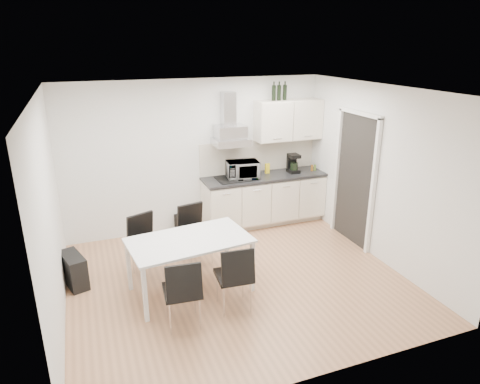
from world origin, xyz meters
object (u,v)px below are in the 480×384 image
at_px(kitchenette, 266,179).
at_px(chair_far_right, 196,235).
at_px(chair_near_left, 182,291).
at_px(floor_speaker, 181,223).
at_px(dining_table, 189,244).
at_px(chair_near_right, 234,276).
at_px(guitar_amp, 74,270).
at_px(chair_far_left, 148,246).

distance_m(kitchenette, chair_far_right, 1.91).
relative_size(chair_near_left, floor_speaker, 2.89).
distance_m(dining_table, floor_speaker, 2.02).
bearing_deg(dining_table, chair_near_right, -62.10).
bearing_deg(chair_near_right, chair_near_left, -166.92).
bearing_deg(chair_far_right, floor_speaker, -102.70).
xyz_separation_m(kitchenette, chair_near_left, (-2.12, -2.43, -0.39)).
xyz_separation_m(chair_near_right, guitar_amp, (-1.85, 1.27, -0.21)).
distance_m(chair_near_left, floor_speaker, 2.68).
height_order(chair_far_right, chair_near_right, same).
height_order(dining_table, chair_near_left, chair_near_left).
height_order(chair_far_right, chair_near_left, same).
bearing_deg(chair_far_left, chair_far_right, 167.82).
height_order(chair_far_right, floor_speaker, chair_far_right).
distance_m(chair_far_left, chair_near_left, 1.31).
xyz_separation_m(chair_far_right, chair_near_left, (-0.55, -1.42, 0.00)).
bearing_deg(floor_speaker, chair_far_right, -103.46).
distance_m(chair_far_left, chair_near_right, 1.46).
height_order(kitchenette, chair_near_right, kitchenette).
height_order(chair_near_left, guitar_amp, chair_near_left).
bearing_deg(floor_speaker, guitar_amp, -157.06).
xyz_separation_m(kitchenette, chair_far_left, (-2.30, -1.14, -0.39)).
height_order(kitchenette, dining_table, kitchenette).
relative_size(chair_far_left, chair_far_right, 1.00).
height_order(kitchenette, floor_speaker, kitchenette).
xyz_separation_m(chair_far_right, chair_near_right, (0.12, -1.31, 0.00)).
distance_m(dining_table, chair_near_right, 0.74).
bearing_deg(chair_far_right, chair_near_right, 84.08).
distance_m(chair_far_left, floor_speaker, 1.54).
bearing_deg(chair_near_right, chair_far_left, 129.48).
xyz_separation_m(dining_table, guitar_amp, (-1.45, 0.69, -0.45)).
distance_m(kitchenette, chair_near_left, 3.25).
bearing_deg(chair_near_left, chair_far_right, 73.52).
bearing_deg(guitar_amp, chair_far_right, -15.77).
distance_m(chair_far_left, guitar_amp, 1.04).
relative_size(chair_far_left, chair_near_right, 1.00).
distance_m(guitar_amp, floor_speaker, 2.15).
relative_size(kitchenette, dining_table, 1.55).
bearing_deg(chair_far_right, kitchenette, -158.07).
bearing_deg(kitchenette, chair_near_left, -131.13).
xyz_separation_m(chair_far_left, guitar_amp, (-1.01, 0.08, -0.21)).
bearing_deg(chair_near_right, guitar_amp, 149.79).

